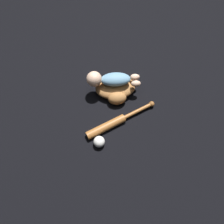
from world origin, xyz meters
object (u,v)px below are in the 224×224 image
baseball_bat (113,123)px  baseball (99,142)px  baseball_glove (115,89)px  baby_figure (109,79)px

baseball_bat → baseball: 0.16m
baseball_glove → baseball: 0.42m
baseball_bat → baseball: size_ratio=7.15×
baseball_glove → baby_figure: baby_figure is taller
baby_figure → baseball_bat: (0.06, 0.28, -0.11)m
baby_figure → baseball: 0.44m
baby_figure → baseball_bat: size_ratio=0.72×
baseball_glove → baseball_bat: bearing=67.7°
baseball_bat → baseball_glove: bearing=-112.3°
baseball_glove → baby_figure: size_ratio=0.86×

